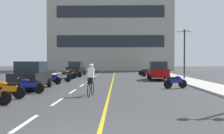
% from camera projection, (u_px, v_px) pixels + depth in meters
% --- Properties ---
extents(ground_plane, '(140.00, 140.00, 0.00)m').
position_uv_depth(ground_plane, '(111.00, 79.00, 26.46)').
color(ground_plane, '#38383A').
extents(curb_left, '(2.40, 72.00, 0.12)m').
position_uv_depth(curb_left, '(49.00, 77.00, 29.62)').
color(curb_left, '#B7B2A8').
rests_on(curb_left, ground).
extents(curb_right, '(2.40, 72.00, 0.12)m').
position_uv_depth(curb_right, '(174.00, 77.00, 29.31)').
color(curb_right, '#B7B2A8').
rests_on(curb_right, ground).
extents(lane_dash_0, '(0.14, 2.20, 0.01)m').
position_uv_depth(lane_dash_0, '(26.00, 123.00, 7.52)').
color(lane_dash_0, silver).
rests_on(lane_dash_0, ground).
extents(lane_dash_1, '(0.14, 2.20, 0.01)m').
position_uv_depth(lane_dash_1, '(58.00, 102.00, 11.51)').
color(lane_dash_1, silver).
rests_on(lane_dash_1, ground).
extents(lane_dash_2, '(0.14, 2.20, 0.01)m').
position_uv_depth(lane_dash_2, '(73.00, 91.00, 15.51)').
color(lane_dash_2, silver).
rests_on(lane_dash_2, ground).
extents(lane_dash_3, '(0.14, 2.20, 0.01)m').
position_uv_depth(lane_dash_3, '(82.00, 85.00, 19.51)').
color(lane_dash_3, silver).
rests_on(lane_dash_3, ground).
extents(lane_dash_4, '(0.14, 2.20, 0.01)m').
position_uv_depth(lane_dash_4, '(88.00, 81.00, 23.51)').
color(lane_dash_4, silver).
rests_on(lane_dash_4, ground).
extents(lane_dash_5, '(0.14, 2.20, 0.01)m').
position_uv_depth(lane_dash_5, '(92.00, 78.00, 27.51)').
color(lane_dash_5, silver).
rests_on(lane_dash_5, ground).
extents(lane_dash_6, '(0.14, 2.20, 0.01)m').
position_uv_depth(lane_dash_6, '(96.00, 76.00, 31.50)').
color(lane_dash_6, silver).
rests_on(lane_dash_6, ground).
extents(lane_dash_7, '(0.14, 2.20, 0.01)m').
position_uv_depth(lane_dash_7, '(98.00, 75.00, 35.50)').
color(lane_dash_7, silver).
rests_on(lane_dash_7, ground).
extents(lane_dash_8, '(0.14, 2.20, 0.01)m').
position_uv_depth(lane_dash_8, '(100.00, 73.00, 39.50)').
color(lane_dash_8, silver).
rests_on(lane_dash_8, ground).
extents(lane_dash_9, '(0.14, 2.20, 0.01)m').
position_uv_depth(lane_dash_9, '(102.00, 72.00, 43.50)').
color(lane_dash_9, silver).
rests_on(lane_dash_9, ground).
extents(lane_dash_10, '(0.14, 2.20, 0.01)m').
position_uv_depth(lane_dash_10, '(103.00, 71.00, 47.50)').
color(lane_dash_10, silver).
rests_on(lane_dash_10, ground).
extents(lane_dash_11, '(0.14, 2.20, 0.01)m').
position_uv_depth(lane_dash_11, '(104.00, 70.00, 51.50)').
color(lane_dash_11, silver).
rests_on(lane_dash_11, ground).
extents(centre_line_yellow, '(0.12, 66.00, 0.01)m').
position_uv_depth(centre_line_yellow, '(113.00, 77.00, 29.46)').
color(centre_line_yellow, gold).
rests_on(centre_line_yellow, ground).
extents(office_building, '(25.26, 7.88, 19.46)m').
position_uv_depth(office_building, '(111.00, 24.00, 54.14)').
color(office_building, '#9E998E').
rests_on(office_building, ground).
extents(street_lamp_mid, '(1.46, 0.36, 4.91)m').
position_uv_depth(street_lamp_mid, '(184.00, 42.00, 25.43)').
color(street_lamp_mid, black).
rests_on(street_lamp_mid, curb_right).
extents(parked_car_near, '(2.03, 4.25, 1.82)m').
position_uv_depth(parked_car_near, '(32.00, 75.00, 16.73)').
color(parked_car_near, black).
rests_on(parked_car_near, ground).
extents(parked_car_mid, '(2.09, 4.28, 1.82)m').
position_uv_depth(parked_car_mid, '(158.00, 71.00, 25.11)').
color(parked_car_mid, black).
rests_on(parked_car_mid, ground).
extents(parked_car_far, '(2.08, 4.27, 1.82)m').
position_uv_depth(parked_car_far, '(76.00, 68.00, 33.17)').
color(parked_car_far, black).
rests_on(parked_car_far, ground).
extents(motorcycle_2, '(1.69, 0.60, 0.92)m').
position_uv_depth(motorcycle_2, '(7.00, 89.00, 12.23)').
color(motorcycle_2, black).
rests_on(motorcycle_2, ground).
extents(motorcycle_3, '(1.68, 0.64, 0.92)m').
position_uv_depth(motorcycle_3, '(28.00, 86.00, 14.24)').
color(motorcycle_3, black).
rests_on(motorcycle_3, ground).
extents(motorcycle_4, '(1.66, 0.74, 0.92)m').
position_uv_depth(motorcycle_4, '(176.00, 81.00, 17.18)').
color(motorcycle_4, black).
rests_on(motorcycle_4, ground).
extents(motorcycle_5, '(1.63, 0.81, 0.92)m').
position_uv_depth(motorcycle_5, '(52.00, 78.00, 20.35)').
color(motorcycle_5, black).
rests_on(motorcycle_5, ground).
extents(motorcycle_6, '(1.65, 0.76, 0.92)m').
position_uv_depth(motorcycle_6, '(61.00, 77.00, 22.29)').
color(motorcycle_6, black).
rests_on(motorcycle_6, ground).
extents(motorcycle_7, '(1.68, 0.64, 0.92)m').
position_uv_depth(motorcycle_7, '(63.00, 76.00, 24.13)').
color(motorcycle_7, black).
rests_on(motorcycle_7, ground).
extents(motorcycle_8, '(1.66, 0.72, 0.92)m').
position_uv_depth(motorcycle_8, '(66.00, 75.00, 25.85)').
color(motorcycle_8, black).
rests_on(motorcycle_8, ground).
extents(motorcycle_9, '(1.70, 0.60, 0.92)m').
position_uv_depth(motorcycle_9, '(69.00, 74.00, 27.32)').
color(motorcycle_9, black).
rests_on(motorcycle_9, ground).
extents(motorcycle_10, '(1.70, 0.60, 0.92)m').
position_uv_depth(motorcycle_10, '(75.00, 73.00, 29.15)').
color(motorcycle_10, black).
rests_on(motorcycle_10, ground).
extents(motorcycle_11, '(1.70, 0.60, 0.92)m').
position_uv_depth(motorcycle_11, '(149.00, 73.00, 30.75)').
color(motorcycle_11, black).
rests_on(motorcycle_11, ground).
extents(motorcycle_12, '(1.70, 0.60, 0.92)m').
position_uv_depth(motorcycle_12, '(145.00, 72.00, 33.70)').
color(motorcycle_12, black).
rests_on(motorcycle_12, ground).
extents(cyclist_rider, '(0.42, 1.77, 1.71)m').
position_uv_depth(cyclist_rider, '(91.00, 79.00, 13.47)').
color(cyclist_rider, black).
rests_on(cyclist_rider, ground).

